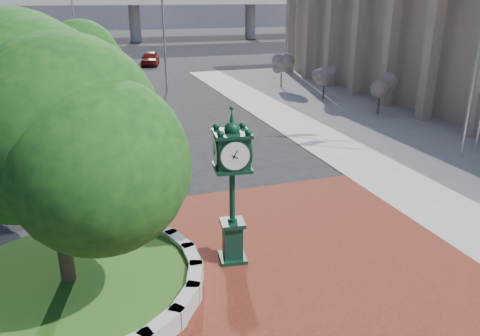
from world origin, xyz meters
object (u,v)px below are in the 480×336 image
object	(u,v)px
parked_car	(150,58)
street_lamp_far	(75,16)
flagpole_a	(479,56)
street_lamp_near	(166,17)
post_clock	(232,182)

from	to	relation	value
parked_car	street_lamp_far	xyz separation A→B (m)	(-7.22, 1.28, 4.42)
flagpole_a	street_lamp_far	bearing A→B (deg)	113.78
flagpole_a	street_lamp_near	bearing A→B (deg)	114.79
parked_car	flagpole_a	world-z (taller)	flagpole_a
post_clock	street_lamp_near	world-z (taller)	street_lamp_near
parked_car	street_lamp_near	xyz separation A→B (m)	(-0.61, -14.75, 4.90)
parked_car	street_lamp_near	bearing A→B (deg)	-79.43
post_clock	street_lamp_far	xyz separation A→B (m)	(-3.51, 42.50, 2.73)
post_clock	street_lamp_near	xyz separation A→B (m)	(3.10, 26.48, 3.22)
flagpole_a	street_lamp_near	size ratio (longest dim) A/B	0.95
post_clock	flagpole_a	size ratio (longest dim) A/B	0.48
post_clock	street_lamp_near	distance (m)	26.85
flagpole_a	street_lamp_near	distance (m)	23.46
street_lamp_far	parked_car	bearing A→B (deg)	-10.07
parked_car	street_lamp_far	world-z (taller)	street_lamp_far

